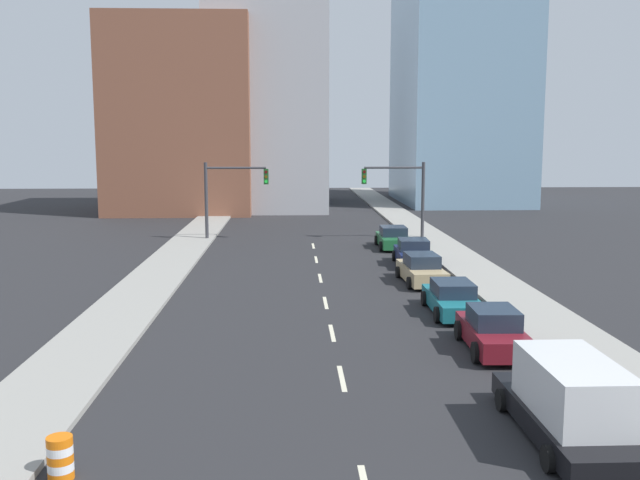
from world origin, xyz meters
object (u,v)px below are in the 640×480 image
object	(u,v)px
traffic_signal_right	(404,189)
sedan_maroon	(493,331)
traffic_signal_left	(226,189)
box_truck_black	(570,402)
sedan_teal	(453,299)
sedan_tan	(422,270)
sedan_green	(393,238)
sedan_navy	(413,253)
traffic_barrel	(60,458)

from	to	relation	value
traffic_signal_right	sedan_maroon	world-z (taller)	traffic_signal_right
traffic_signal_left	box_truck_black	world-z (taller)	traffic_signal_left
sedan_teal	sedan_tan	world-z (taller)	sedan_tan
traffic_signal_right	sedan_green	size ratio (longest dim) A/B	1.21
sedan_navy	sedan_green	bearing A→B (deg)	94.77
sedan_navy	sedan_green	distance (m)	6.55
sedan_tan	sedan_green	distance (m)	11.77
traffic_barrel	sedan_tan	size ratio (longest dim) A/B	0.20
box_truck_black	sedan_teal	bearing A→B (deg)	90.11
sedan_teal	sedan_green	distance (m)	18.22
sedan_maroon	sedan_teal	world-z (taller)	sedan_maroon
sedan_maroon	sedan_green	xyz separation A→B (m)	(-0.08, 23.52, -0.03)
sedan_teal	sedan_navy	xyz separation A→B (m)	(0.35, 11.67, 0.05)
traffic_signal_right	sedan_tan	size ratio (longest dim) A/B	1.20
traffic_barrel	sedan_maroon	bearing A→B (deg)	36.64
sedan_maroon	traffic_signal_right	bearing A→B (deg)	89.08
sedan_teal	sedan_maroon	bearing A→B (deg)	-87.21
traffic_signal_left	sedan_tan	distance (m)	19.82
traffic_signal_right	sedan_green	world-z (taller)	traffic_signal_right
sedan_navy	sedan_tan	bearing A→B (deg)	-92.40
traffic_signal_right	sedan_teal	size ratio (longest dim) A/B	1.19
traffic_signal_left	sedan_navy	bearing A→B (deg)	-42.37
sedan_maroon	sedan_teal	xyz separation A→B (m)	(-0.21, 5.30, -0.06)
traffic_signal_left	traffic_barrel	xyz separation A→B (m)	(-0.34, -36.66, -3.22)
traffic_signal_right	box_truck_black	distance (m)	35.31
sedan_tan	sedan_navy	distance (m)	5.24
traffic_signal_right	sedan_maroon	bearing A→B (deg)	-92.62
traffic_signal_left	sedan_teal	xyz separation A→B (m)	(11.45, -22.44, -3.05)
box_truck_black	sedan_tan	distance (m)	19.19
box_truck_black	sedan_green	world-z (taller)	box_truck_black
traffic_signal_right	sedan_tan	xyz separation A→B (m)	(-1.60, -15.98, -3.01)
sedan_green	sedan_tan	bearing A→B (deg)	-90.71
traffic_signal_left	traffic_barrel	world-z (taller)	traffic_signal_left
traffic_signal_right	traffic_signal_left	bearing A→B (deg)	180.00
traffic_signal_left	sedan_maroon	size ratio (longest dim) A/B	1.26
sedan_maroon	sedan_navy	size ratio (longest dim) A/B	0.99
box_truck_black	sedan_maroon	xyz separation A→B (m)	(0.24, 7.44, -0.28)
traffic_signal_right	sedan_teal	world-z (taller)	traffic_signal_right
box_truck_black	sedan_green	bearing A→B (deg)	89.95
box_truck_black	sedan_teal	size ratio (longest dim) A/B	1.22
traffic_signal_left	sedan_green	distance (m)	12.69
traffic_barrel	box_truck_black	distance (m)	11.87
traffic_barrel	sedan_maroon	xyz separation A→B (m)	(12.00, 8.92, 0.22)
traffic_signal_left	sedan_maroon	world-z (taller)	traffic_signal_left
traffic_signal_right	sedan_navy	distance (m)	11.23
traffic_signal_left	sedan_green	bearing A→B (deg)	-20.02
sedan_navy	sedan_green	xyz separation A→B (m)	(-0.22, 6.55, -0.02)
traffic_barrel	box_truck_black	world-z (taller)	box_truck_black
sedan_tan	sedan_green	world-z (taller)	sedan_tan
sedan_maroon	sedan_navy	bearing A→B (deg)	91.22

